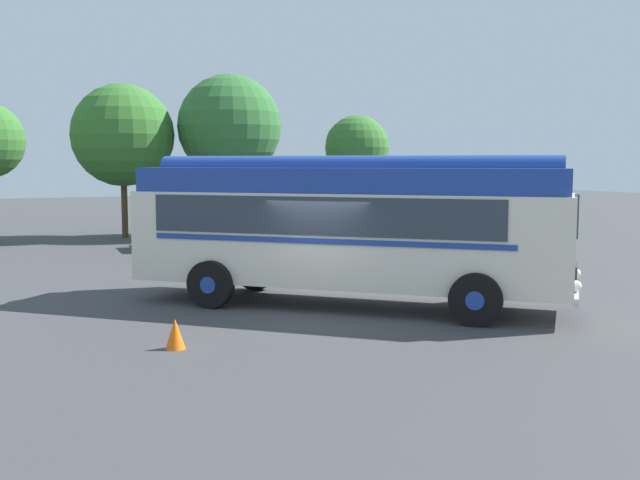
% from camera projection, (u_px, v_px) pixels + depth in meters
% --- Properties ---
extents(ground_plane, '(120.00, 120.00, 0.00)m').
position_uv_depth(ground_plane, '(325.00, 310.00, 16.93)').
color(ground_plane, '#3D3D3F').
extents(vintage_bus, '(8.91, 8.80, 3.49)m').
position_uv_depth(vintage_bus, '(349.00, 225.00, 17.30)').
color(vintage_bus, silver).
rests_on(vintage_bus, ground).
extents(car_near_left, '(2.18, 4.31, 1.66)m').
position_uv_depth(car_near_left, '(186.00, 227.00, 28.85)').
color(car_near_left, black).
rests_on(car_near_left, ground).
extents(car_mid_left, '(2.32, 4.37, 1.66)m').
position_uv_depth(car_mid_left, '(258.00, 226.00, 29.43)').
color(car_mid_left, '#B7BABF').
rests_on(car_mid_left, ground).
extents(box_van, '(2.33, 5.77, 2.50)m').
position_uv_depth(box_van, '(329.00, 211.00, 30.39)').
color(box_van, navy).
rests_on(box_van, ground).
extents(tree_centre, '(4.50, 4.50, 6.78)m').
position_uv_depth(tree_centre, '(124.00, 134.00, 32.88)').
color(tree_centre, '#4C3823').
rests_on(tree_centre, ground).
extents(tree_right_of_centre, '(4.65, 4.65, 7.27)m').
position_uv_depth(tree_right_of_centre, '(228.00, 127.00, 33.49)').
color(tree_right_of_centre, '#4C3823').
rests_on(tree_right_of_centre, ground).
extents(tree_far_right, '(3.12, 3.12, 5.62)m').
position_uv_depth(tree_far_right, '(355.00, 147.00, 36.33)').
color(tree_far_right, '#4C3823').
rests_on(tree_far_right, ground).
extents(traffic_cone, '(0.36, 0.36, 0.55)m').
position_uv_depth(traffic_cone, '(175.00, 334.00, 13.39)').
color(traffic_cone, orange).
rests_on(traffic_cone, ground).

